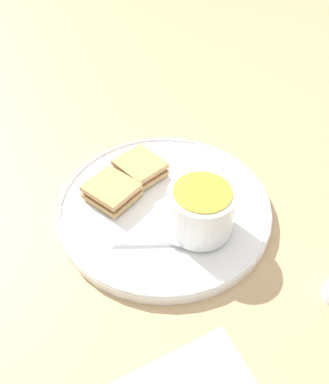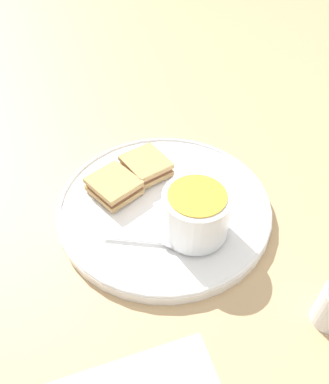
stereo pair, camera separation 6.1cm
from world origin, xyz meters
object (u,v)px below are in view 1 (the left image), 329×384
Objects in this scene: sandwich_half_near at (140,168)px; sandwich_half_far at (112,191)px; spoon at (174,241)px; soup_bowl at (201,209)px.

sandwich_half_near is 1.00× the size of sandwich_half_far.
spoon is at bearing 45.87° from sandwich_half_far.
soup_bowl is 0.16m from sandwich_half_near.
spoon is 0.17m from sandwich_half_near.
sandwich_half_near is at bearing 141.97° from sandwich_half_far.
sandwich_half_near reaches higher than spoon.
sandwich_half_far is at bearing -38.03° from sandwich_half_near.
sandwich_half_near is at bearing 109.03° from spoon.
spoon is 1.20× the size of sandwich_half_near.
spoon is 0.14m from sandwich_half_far.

